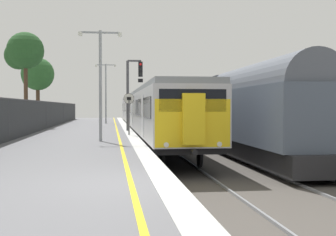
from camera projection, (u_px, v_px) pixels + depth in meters
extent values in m
cube|color=slate|center=(25.00, 210.00, 8.80)|extent=(6.40, 110.00, 1.00)
cube|color=silver|center=(166.00, 182.00, 9.16)|extent=(0.60, 110.00, 0.01)
cube|color=yellow|center=(131.00, 183.00, 9.07)|extent=(0.12, 110.00, 0.01)
cube|color=gray|center=(212.00, 226.00, 9.32)|extent=(0.07, 110.00, 0.08)
cube|color=gray|center=(276.00, 223.00, 9.50)|extent=(0.07, 110.00, 0.08)
cube|color=#B7B7BC|center=(160.00, 112.00, 25.27)|extent=(2.80, 20.25, 2.30)
cube|color=black|center=(160.00, 134.00, 25.30)|extent=(2.64, 19.65, 0.25)
cube|color=gray|center=(160.00, 91.00, 25.23)|extent=(2.68, 20.25, 0.24)
cube|color=black|center=(136.00, 107.00, 25.07)|extent=(0.02, 18.65, 0.84)
cube|color=silver|center=(142.00, 116.00, 20.07)|extent=(0.03, 1.10, 1.90)
cube|color=silver|center=(132.00, 113.00, 30.10)|extent=(0.03, 1.10, 1.90)
cylinder|color=black|center=(162.00, 158.00, 17.75)|extent=(0.12, 0.84, 0.84)
cylinder|color=black|center=(200.00, 157.00, 17.96)|extent=(0.12, 0.84, 0.84)
cylinder|color=black|center=(139.00, 135.00, 32.67)|extent=(0.12, 0.84, 0.84)
cylinder|color=black|center=(159.00, 134.00, 32.87)|extent=(0.12, 0.84, 0.84)
cube|color=#B7B7BC|center=(138.00, 110.00, 45.93)|extent=(2.80, 20.25, 2.30)
cube|color=black|center=(138.00, 122.00, 45.96)|extent=(2.64, 19.65, 0.25)
cube|color=gray|center=(138.00, 98.00, 45.90)|extent=(2.68, 20.25, 0.24)
cube|color=black|center=(125.00, 107.00, 45.74)|extent=(0.02, 18.65, 0.84)
cube|color=silver|center=(126.00, 111.00, 40.73)|extent=(0.03, 1.10, 1.90)
cube|color=silver|center=(123.00, 111.00, 50.76)|extent=(0.03, 1.10, 1.90)
cylinder|color=black|center=(135.00, 131.00, 38.42)|extent=(0.12, 0.84, 0.84)
cylinder|color=black|center=(152.00, 130.00, 38.62)|extent=(0.12, 0.84, 0.84)
cylinder|color=black|center=(128.00, 124.00, 53.33)|extent=(0.12, 0.84, 0.84)
cylinder|color=black|center=(141.00, 124.00, 53.53)|extent=(0.12, 0.84, 0.84)
cube|color=yellow|center=(193.00, 123.00, 15.28)|extent=(2.70, 0.10, 1.70)
cube|color=black|center=(193.00, 100.00, 15.25)|extent=(2.40, 0.08, 0.80)
cube|color=yellow|center=(193.00, 119.00, 15.14)|extent=(0.80, 0.24, 1.80)
cylinder|color=white|center=(166.00, 145.00, 15.11)|extent=(0.18, 0.06, 0.18)
cylinder|color=white|center=(219.00, 144.00, 15.36)|extent=(0.18, 0.06, 0.18)
cylinder|color=black|center=(194.00, 152.00, 15.02)|extent=(0.20, 0.35, 0.20)
cube|color=black|center=(138.00, 96.00, 45.89)|extent=(0.60, 0.90, 0.20)
cube|color=#232326|center=(261.00, 150.00, 19.95)|extent=(2.30, 12.19, 0.79)
cube|color=#4C5666|center=(262.00, 115.00, 19.91)|extent=(2.60, 11.39, 2.40)
cylinder|color=#515660|center=(262.00, 89.00, 19.88)|extent=(2.39, 10.99, 2.39)
cylinder|color=black|center=(279.00, 164.00, 15.79)|extent=(0.12, 0.84, 0.84)
cylinder|color=black|center=(320.00, 164.00, 15.99)|extent=(0.12, 0.84, 0.84)
cylinder|color=black|center=(222.00, 145.00, 23.91)|extent=(0.12, 0.84, 0.84)
cylinder|color=black|center=(250.00, 145.00, 24.11)|extent=(0.12, 0.84, 0.84)
cube|color=#232326|center=(202.00, 133.00, 32.82)|extent=(2.30, 12.19, 0.79)
cube|color=#4C5666|center=(202.00, 112.00, 32.78)|extent=(2.60, 11.39, 2.40)
cylinder|color=#515660|center=(202.00, 96.00, 32.75)|extent=(2.39, 10.99, 2.39)
cylinder|color=black|center=(204.00, 139.00, 28.66)|extent=(0.12, 0.84, 0.84)
cylinder|color=black|center=(227.00, 138.00, 28.87)|extent=(0.12, 0.84, 0.84)
cylinder|color=black|center=(183.00, 132.00, 36.78)|extent=(0.12, 0.84, 0.84)
cylinder|color=black|center=(201.00, 131.00, 36.99)|extent=(0.12, 0.84, 0.84)
cylinder|color=#47474C|center=(128.00, 96.00, 28.79)|extent=(0.18, 0.18, 4.65)
cube|color=#47474C|center=(134.00, 61.00, 28.79)|extent=(0.90, 0.12, 0.12)
cube|color=black|center=(140.00, 69.00, 28.86)|extent=(0.28, 0.20, 1.00)
cylinder|color=red|center=(141.00, 64.00, 28.73)|extent=(0.16, 0.04, 0.16)
cylinder|color=black|center=(141.00, 69.00, 28.74)|extent=(0.16, 0.04, 0.16)
cylinder|color=black|center=(141.00, 74.00, 28.75)|extent=(0.16, 0.04, 0.16)
cube|color=black|center=(140.00, 81.00, 28.88)|extent=(0.32, 0.16, 0.24)
cylinder|color=#59595B|center=(129.00, 117.00, 24.41)|extent=(0.08, 0.08, 2.00)
cylinder|color=black|center=(129.00, 99.00, 24.38)|extent=(0.59, 0.02, 0.59)
cylinder|color=silver|center=(129.00, 99.00, 24.37)|extent=(0.56, 0.02, 0.56)
cube|color=black|center=(129.00, 99.00, 24.35)|extent=(0.24, 0.01, 0.18)
cylinder|color=#93999E|center=(100.00, 86.00, 20.03)|extent=(0.14, 0.14, 5.12)
cube|color=#93999E|center=(110.00, 33.00, 20.03)|extent=(0.90, 0.08, 0.08)
cylinder|color=silver|center=(120.00, 35.00, 20.09)|extent=(0.20, 0.20, 0.18)
cube|color=#93999E|center=(90.00, 32.00, 19.91)|extent=(0.90, 0.08, 0.08)
cylinder|color=silver|center=(80.00, 34.00, 19.85)|extent=(0.20, 0.20, 0.18)
cylinder|color=#93999E|center=(106.00, 94.00, 41.32)|extent=(0.14, 0.14, 5.69)
cube|color=#93999E|center=(111.00, 65.00, 41.30)|extent=(0.90, 0.08, 0.08)
cylinder|color=silver|center=(115.00, 66.00, 41.37)|extent=(0.20, 0.20, 0.18)
cube|color=#93999E|center=(101.00, 65.00, 41.19)|extent=(0.90, 0.08, 0.08)
cylinder|color=silver|center=(96.00, 66.00, 41.13)|extent=(0.20, 0.20, 0.18)
cylinder|color=#38383D|center=(8.00, 120.00, 19.96)|extent=(0.07, 0.07, 1.97)
cylinder|color=#38383D|center=(46.00, 115.00, 31.54)|extent=(0.07, 0.07, 1.97)
cylinder|color=#38383D|center=(63.00, 113.00, 43.13)|extent=(0.07, 0.07, 1.97)
cylinder|color=#38383D|center=(73.00, 112.00, 54.71)|extent=(0.07, 0.07, 1.97)
cylinder|color=#473323|center=(26.00, 94.00, 34.25)|extent=(0.31, 0.31, 5.25)
sphere|color=#234C23|center=(25.00, 50.00, 34.17)|extent=(2.89, 2.89, 2.89)
sphere|color=#234C23|center=(19.00, 55.00, 34.45)|extent=(2.24, 2.24, 2.24)
cylinder|color=#473323|center=(38.00, 103.00, 43.02)|extent=(0.37, 0.37, 3.97)
sphere|color=#285628|center=(38.00, 74.00, 42.95)|extent=(3.24, 3.24, 3.24)
sphere|color=#285628|center=(33.00, 78.00, 43.05)|extent=(2.05, 2.05, 2.05)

